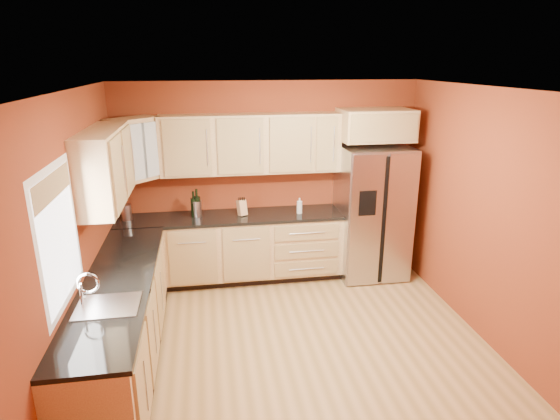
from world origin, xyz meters
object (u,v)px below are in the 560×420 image
object	(u,v)px
wine_bottle_a	(197,203)
canister_left	(126,212)
knife_block	(242,208)
soap_dispenser	(299,206)
refrigerator	(372,212)

from	to	relation	value
wine_bottle_a	canister_left	bearing A→B (deg)	178.98
knife_block	soap_dispenser	xyz separation A→B (m)	(0.75, -0.04, 0.00)
wine_bottle_a	soap_dispenser	distance (m)	1.33
refrigerator	knife_block	size ratio (longest dim) A/B	8.84
refrigerator	soap_dispenser	distance (m)	1.01
wine_bottle_a	soap_dispenser	bearing A→B (deg)	-3.00
refrigerator	canister_left	size ratio (longest dim) A/B	8.75
wine_bottle_a	refrigerator	bearing A→B (deg)	-2.24
canister_left	wine_bottle_a	size ratio (longest dim) A/B	0.55
canister_left	refrigerator	bearing A→B (deg)	-1.91
canister_left	knife_block	world-z (taller)	canister_left
refrigerator	canister_left	xyz separation A→B (m)	(-3.20, 0.11, 0.13)
canister_left	wine_bottle_a	distance (m)	0.88
refrigerator	wine_bottle_a	distance (m)	2.33
canister_left	soap_dispenser	world-z (taller)	soap_dispenser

